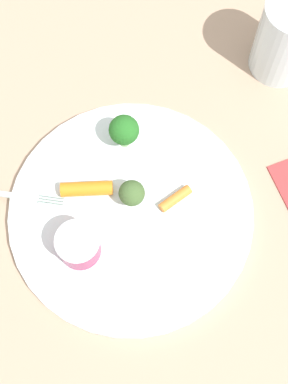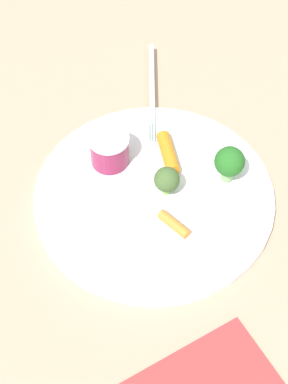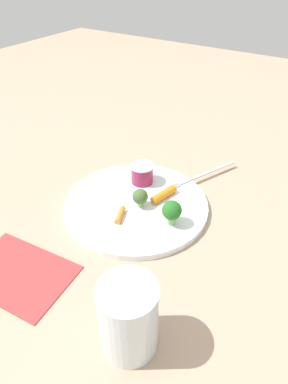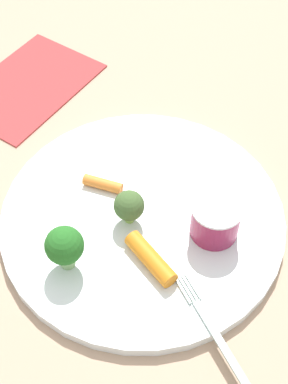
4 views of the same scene
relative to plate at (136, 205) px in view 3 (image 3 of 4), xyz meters
name	(u,v)px [view 3 (image 3 of 4)]	position (x,y,z in m)	size (l,w,h in m)	color
ground_plane	(136,207)	(0.00, 0.00, -0.01)	(2.40, 2.40, 0.00)	tan
plate	(136,205)	(0.00, 0.00, 0.00)	(0.28, 0.28, 0.01)	white
sauce_cup	(142,174)	(0.03, -0.06, 0.03)	(0.05, 0.05, 0.04)	#8D2148
broccoli_floret_0	(172,211)	(-0.09, 0.02, 0.04)	(0.03, 0.03, 0.05)	#86B573
broccoli_floret_1	(140,197)	(-0.01, 0.01, 0.03)	(0.03, 0.03, 0.04)	#91C458
carrot_stick_0	(120,215)	(0.00, 0.05, 0.01)	(0.01, 0.01, 0.04)	orange
carrot_stick_1	(164,194)	(-0.04, -0.04, 0.01)	(0.02, 0.02, 0.06)	orange
fork	(201,175)	(-0.07, -0.15, 0.01)	(0.08, 0.17, 0.00)	#AEC2BB
drinking_glass	(128,318)	(-0.14, 0.23, 0.05)	(0.07, 0.07, 0.11)	silver
napkin	(18,273)	(0.06, 0.23, 0.00)	(0.17, 0.11, 0.00)	#AD3738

